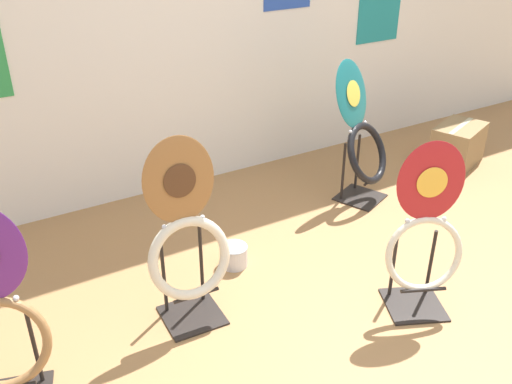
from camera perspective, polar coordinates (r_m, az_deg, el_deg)
name	(u,v)px	position (r m, az deg, el deg)	size (l,w,h in m)	color
ground_plane	(445,380)	(2.71, 18.36, -17.39)	(14.00, 14.00, 0.00)	#A37547
toilet_seat_display_teal_sax	(362,139)	(3.76, 10.54, 5.24)	(0.49, 0.46, 0.93)	black
toilet_seat_display_woodgrain	(187,245)	(2.65, -6.88, -5.26)	(0.41, 0.29, 0.94)	black
toilet_seat_display_crimson_swirl	(425,238)	(2.82, 16.51, -4.47)	(0.40, 0.37, 0.89)	black
paint_can	(234,255)	(3.18, -2.22, -6.28)	(0.15, 0.15, 0.13)	silver
storage_box	(458,144)	(4.57, 19.53, 4.50)	(0.49, 0.41, 0.30)	#93754C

